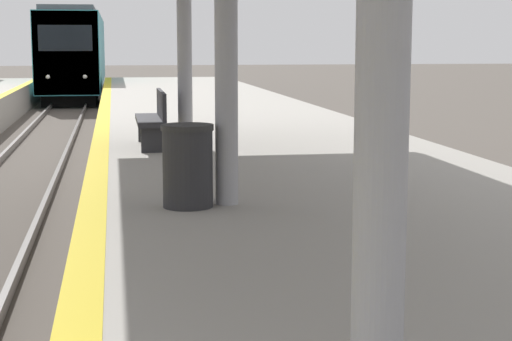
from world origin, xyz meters
name	(u,v)px	position (x,y,z in m)	size (l,w,h in m)	color
train	(77,53)	(0.00, 44.97, 2.18)	(2.70, 22.40, 4.28)	black
trash_bin	(188,166)	(2.64, 6.79, 1.48)	(0.55, 0.55, 0.87)	#262628
bench	(154,117)	(2.54, 12.06, 1.54)	(0.44, 1.87, 0.92)	#28282D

